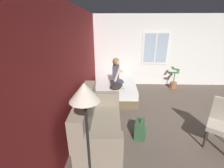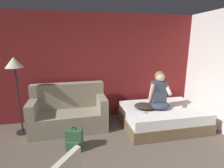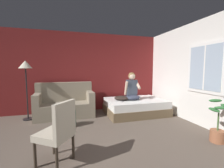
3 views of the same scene
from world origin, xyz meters
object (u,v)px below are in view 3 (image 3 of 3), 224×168
bed (135,107)px  person_seated (132,89)px  couch (65,104)px  potted_plant (218,127)px  floor_lamp (26,70)px  side_chair (58,130)px  cell_phone (122,102)px  throw_pillow (122,98)px  backpack (69,119)px

bed → person_seated: size_ratio=2.15×
couch → potted_plant: 3.93m
bed → floor_lamp: floor_lamp is taller
bed → side_chair: (-2.24, -2.09, 0.30)m
person_seated → potted_plant: person_seated is taller
couch → person_seated: bearing=-10.7°
couch → cell_phone: size_ratio=11.98×
cell_phone → throw_pillow: bearing=122.2°
side_chair → cell_phone: size_ratio=6.81×
backpack → potted_plant: potted_plant is taller
throw_pillow → cell_phone: throw_pillow is taller
couch → floor_lamp: size_ratio=1.01×
potted_plant → backpack: bearing=149.1°
backpack → cell_phone: size_ratio=3.18×
side_chair → potted_plant: (2.99, -0.14, -0.23)m
person_seated → throw_pillow: 0.44m
couch → bed: bearing=-9.5°
floor_lamp → backpack: bearing=-37.4°
bed → couch: (-2.19, 0.37, 0.16)m
cell_phone → floor_lamp: size_ratio=0.08×
couch → floor_lamp: 1.46m
bed → person_seated: bearing=-171.2°
bed → throw_pillow: (-0.47, -0.02, 0.31)m
couch → cell_phone: couch is taller
person_seated → floor_lamp: floor_lamp is taller
couch → throw_pillow: size_ratio=3.59×
side_chair → floor_lamp: bearing=112.1°
person_seated → potted_plant: size_ratio=1.03×
side_chair → throw_pillow: size_ratio=2.04×
person_seated → backpack: 2.11m
person_seated → backpack: bearing=-165.1°
floor_lamp → potted_plant: size_ratio=2.00×
throw_pillow → floor_lamp: size_ratio=0.28×
couch → backpack: size_ratio=3.77×
throw_pillow → cell_phone: bearing=-105.4°
floor_lamp → potted_plant: (3.98, -2.57, -1.13)m
cell_phone → potted_plant: (1.28, -1.99, -0.18)m
backpack → floor_lamp: floor_lamp is taller
floor_lamp → potted_plant: bearing=-32.9°
side_chair → couch: bearing=88.9°
floor_lamp → potted_plant: 4.87m
side_chair → throw_pillow: bearing=49.5°
throw_pillow → person_seated: bearing=-0.8°
cell_phone → potted_plant: 2.38m
side_chair → potted_plant: side_chair is taller
couch → person_seated: size_ratio=1.97×
bed → throw_pillow: size_ratio=3.92×
bed → cell_phone: (-0.53, -0.24, 0.25)m
throw_pillow → couch: bearing=167.5°
bed → throw_pillow: bearing=-178.0°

